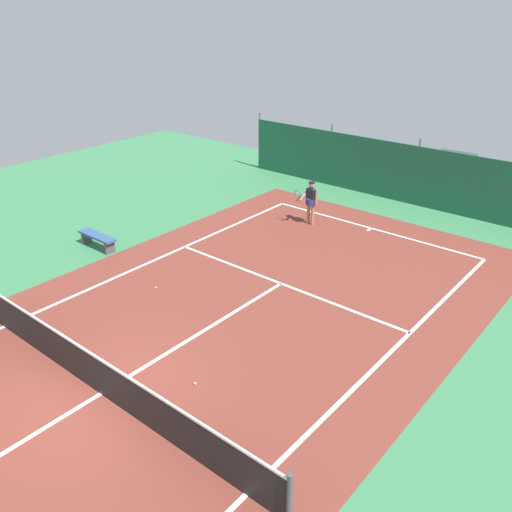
{
  "coord_description": "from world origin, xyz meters",
  "views": [
    {
      "loc": [
        8.45,
        -5.0,
        7.74
      ],
      "look_at": [
        -0.6,
        5.96,
        0.9
      ],
      "focal_mm": 38.1,
      "sensor_mm": 36.0,
      "label": 1
    }
  ],
  "objects_px": {
    "tennis_ball_near_player": "(195,384)",
    "tennis_ball_midcourt": "(156,288)",
    "parked_car": "(449,175)",
    "tennis_player": "(311,200)",
    "tennis_net": "(98,375)",
    "courtside_bench": "(97,238)"
  },
  "relations": [
    {
      "from": "parked_car",
      "to": "tennis_net",
      "type": "bearing_deg",
      "value": -94.49
    },
    {
      "from": "tennis_ball_midcourt",
      "to": "courtside_bench",
      "type": "bearing_deg",
      "value": 170.06
    },
    {
      "from": "tennis_ball_near_player",
      "to": "parked_car",
      "type": "height_order",
      "value": "parked_car"
    },
    {
      "from": "tennis_ball_near_player",
      "to": "parked_car",
      "type": "bearing_deg",
      "value": 92.65
    },
    {
      "from": "tennis_net",
      "to": "tennis_ball_midcourt",
      "type": "bearing_deg",
      "value": 124.44
    },
    {
      "from": "tennis_ball_near_player",
      "to": "parked_car",
      "type": "distance_m",
      "value": 15.94
    },
    {
      "from": "tennis_player",
      "to": "tennis_ball_near_player",
      "type": "distance_m",
      "value": 9.95
    },
    {
      "from": "tennis_player",
      "to": "parked_car",
      "type": "relative_size",
      "value": 0.38
    },
    {
      "from": "tennis_player",
      "to": "courtside_bench",
      "type": "distance_m",
      "value": 7.69
    },
    {
      "from": "tennis_net",
      "to": "tennis_ball_near_player",
      "type": "xyz_separation_m",
      "value": [
        1.34,
        1.5,
        -0.48
      ]
    },
    {
      "from": "tennis_ball_midcourt",
      "to": "parked_car",
      "type": "xyz_separation_m",
      "value": [
        3.24,
        13.57,
        0.81
      ]
    },
    {
      "from": "tennis_player",
      "to": "tennis_ball_midcourt",
      "type": "relative_size",
      "value": 24.85
    },
    {
      "from": "tennis_net",
      "to": "tennis_player",
      "type": "distance_m",
      "value": 11.01
    },
    {
      "from": "tennis_net",
      "to": "tennis_player",
      "type": "bearing_deg",
      "value": 100.47
    },
    {
      "from": "courtside_bench",
      "to": "parked_car",
      "type": "bearing_deg",
      "value": 61.83
    },
    {
      "from": "tennis_ball_near_player",
      "to": "courtside_bench",
      "type": "bearing_deg",
      "value": 158.72
    },
    {
      "from": "tennis_ball_near_player",
      "to": "tennis_ball_midcourt",
      "type": "bearing_deg",
      "value": 149.56
    },
    {
      "from": "tennis_net",
      "to": "tennis_ball_near_player",
      "type": "relative_size",
      "value": 153.33
    },
    {
      "from": "tennis_ball_near_player",
      "to": "tennis_ball_midcourt",
      "type": "relative_size",
      "value": 1.0
    },
    {
      "from": "tennis_net",
      "to": "parked_car",
      "type": "relative_size",
      "value": 2.37
    },
    {
      "from": "parked_car",
      "to": "tennis_player",
      "type": "bearing_deg",
      "value": -114.12
    },
    {
      "from": "tennis_net",
      "to": "tennis_ball_midcourt",
      "type": "relative_size",
      "value": 153.33
    }
  ]
}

